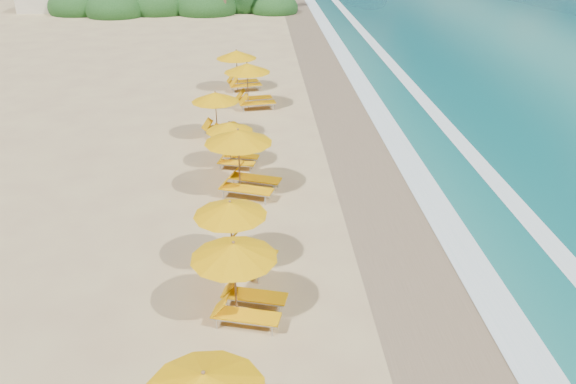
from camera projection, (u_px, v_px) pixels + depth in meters
name	position (u px, v px, depth m)	size (l,w,h in m)	color
ground	(288.00, 223.00, 20.32)	(160.00, 160.00, 0.00)	tan
wet_sand	(401.00, 220.00, 20.51)	(4.00, 160.00, 0.01)	#877050
surf_foam	(477.00, 217.00, 20.64)	(4.00, 160.00, 0.01)	white
station_3	(241.00, 275.00, 15.15)	(2.86, 2.77, 2.31)	olive
station_4	(236.00, 230.00, 17.33)	(2.91, 2.87, 2.24)	olive
station_5	(244.00, 157.00, 21.86)	(3.33, 3.27, 2.60)	olive
station_6	(234.00, 141.00, 24.31)	(2.46, 2.37, 2.00)	olive
station_7	(219.00, 111.00, 27.39)	(3.04, 3.04, 2.28)	olive
station_8	(251.00, 82.00, 31.39)	(3.03, 2.89, 2.54)	olive
station_9	(240.00, 67.00, 34.56)	(2.96, 2.84, 2.44)	olive
treeline	(168.00, 3.00, 60.21)	(25.80, 8.80, 9.74)	#163D14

